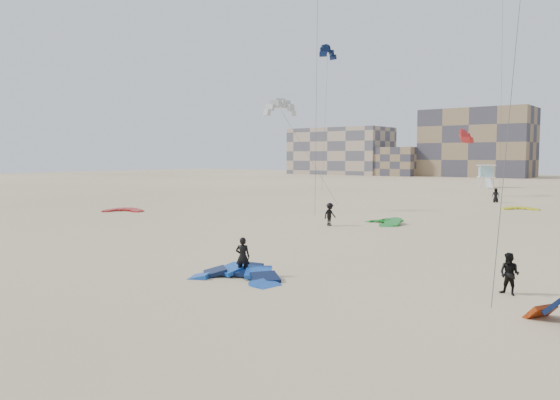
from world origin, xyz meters
The scene contains 16 objects.
ground centered at (0.00, 0.00, 0.00)m, with size 320.00×320.00×0.00m, color beige.
kite_ground_blue centered at (1.32, 3.16, 0.00)m, with size 3.88×3.98×1.01m, color blue, non-canonical shape.
kite_ground_red centered at (-27.49, 18.56, 0.00)m, with size 3.58×3.79×0.49m, color red, non-canonical shape.
kite_ground_green centered at (-2.61, 25.03, 0.00)m, with size 3.69×3.85×0.89m, color #1A8B29, non-canonical shape.
kite_ground_yellow centered at (2.97, 44.28, 0.00)m, with size 3.23×3.40×0.40m, color #D8E406, non-canonical shape.
kitesurfer_main centered at (1.08, 3.82, 0.88)m, with size 0.65×0.42×1.77m, color black.
kitesurfer_b centered at (11.52, 7.59, 0.83)m, with size 0.80×0.63×1.65m, color black.
kitesurfer_c centered at (-5.39, 21.41, 0.89)m, with size 1.15×0.66×1.79m, color black.
kitesurfer_e centered at (-1.49, 51.57, 0.84)m, with size 0.83×0.54×1.69m, color black.
kite_fly_grey centered at (-15.95, 28.92, 10.04)m, with size 9.34×4.38×10.12m.
kite_fly_navy centered at (-22.94, 48.54, 19.20)m, with size 4.76×7.63×19.33m.
kite_fly_red centered at (-8.24, 60.73, 8.00)m, with size 6.08×4.21×8.63m.
lifeguard_tower_far centered at (-12.06, 82.87, 1.96)m, with size 3.75×5.92×3.96m.
condo_west_a centered at (-70.00, 130.00, 7.00)m, with size 30.00×15.00×14.00m, color tan.
condo_west_b centered at (-30.00, 134.00, 9.00)m, with size 28.00×14.00×18.00m, color #856C50.
condo_fill_left centered at (-50.00, 128.00, 4.00)m, with size 12.00×10.00×8.00m, color #856C50.
Camera 1 is at (17.11, -14.38, 5.37)m, focal length 35.00 mm.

